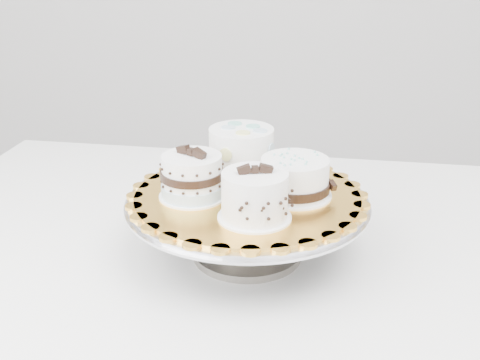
{
  "coord_description": "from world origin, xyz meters",
  "views": [
    {
      "loc": [
        -0.16,
        -0.7,
        1.23
      ],
      "look_at": [
        -0.15,
        0.15,
        0.88
      ],
      "focal_mm": 45.0,
      "sensor_mm": 36.0,
      "label": 1
    }
  ],
  "objects_px": {
    "cake_dots": "(241,151)",
    "cake_ribbon": "(295,179)",
    "cake_stand": "(247,216)",
    "cake_swirl": "(255,197)",
    "cake_banded": "(192,178)",
    "cake_board": "(247,196)",
    "table": "(254,276)"
  },
  "relations": [
    {
      "from": "cake_dots",
      "to": "cake_ribbon",
      "type": "distance_m",
      "value": 0.12
    },
    {
      "from": "cake_stand",
      "to": "cake_ribbon",
      "type": "bearing_deg",
      "value": -4.31
    },
    {
      "from": "cake_swirl",
      "to": "cake_dots",
      "type": "relative_size",
      "value": 0.76
    },
    {
      "from": "cake_swirl",
      "to": "cake_ribbon",
      "type": "xyz_separation_m",
      "value": [
        0.06,
        0.08,
        -0.0
      ]
    },
    {
      "from": "cake_banded",
      "to": "cake_dots",
      "type": "relative_size",
      "value": 0.93
    },
    {
      "from": "cake_stand",
      "to": "cake_swirl",
      "type": "height_order",
      "value": "cake_swirl"
    },
    {
      "from": "cake_board",
      "to": "cake_ribbon",
      "type": "relative_size",
      "value": 2.64
    },
    {
      "from": "cake_board",
      "to": "cake_dots",
      "type": "xyz_separation_m",
      "value": [
        -0.01,
        0.09,
        0.04
      ]
    },
    {
      "from": "table",
      "to": "cake_board",
      "type": "relative_size",
      "value": 4.08
    },
    {
      "from": "table",
      "to": "cake_banded",
      "type": "xyz_separation_m",
      "value": [
        -0.1,
        -0.06,
        0.21
      ]
    },
    {
      "from": "table",
      "to": "cake_dots",
      "type": "relative_size",
      "value": 10.3
    },
    {
      "from": "cake_stand",
      "to": "cake_banded",
      "type": "relative_size",
      "value": 2.96
    },
    {
      "from": "cake_board",
      "to": "cake_swirl",
      "type": "xyz_separation_m",
      "value": [
        0.01,
        -0.08,
        0.04
      ]
    },
    {
      "from": "cake_banded",
      "to": "cake_dots",
      "type": "xyz_separation_m",
      "value": [
        0.08,
        0.1,
        0.01
      ]
    },
    {
      "from": "cake_swirl",
      "to": "cake_banded",
      "type": "xyz_separation_m",
      "value": [
        -0.09,
        0.08,
        -0.0
      ]
    },
    {
      "from": "cake_swirl",
      "to": "cake_dots",
      "type": "bearing_deg",
      "value": 88.58
    },
    {
      "from": "table",
      "to": "cake_dots",
      "type": "xyz_separation_m",
      "value": [
        -0.02,
        0.04,
        0.22
      ]
    },
    {
      "from": "cake_swirl",
      "to": "cake_ribbon",
      "type": "height_order",
      "value": "cake_swirl"
    },
    {
      "from": "cake_banded",
      "to": "cake_dots",
      "type": "distance_m",
      "value": 0.12
    },
    {
      "from": "cake_stand",
      "to": "cake_ribbon",
      "type": "relative_size",
      "value": 2.88
    },
    {
      "from": "cake_ribbon",
      "to": "cake_banded",
      "type": "bearing_deg",
      "value": 161.66
    },
    {
      "from": "table",
      "to": "cake_swirl",
      "type": "xyz_separation_m",
      "value": [
        -0.01,
        -0.13,
        0.21
      ]
    },
    {
      "from": "table",
      "to": "cake_banded",
      "type": "distance_m",
      "value": 0.24
    },
    {
      "from": "table",
      "to": "cake_swirl",
      "type": "height_order",
      "value": "cake_swirl"
    },
    {
      "from": "cake_ribbon",
      "to": "cake_dots",
      "type": "bearing_deg",
      "value": 111.81
    },
    {
      "from": "cake_board",
      "to": "cake_swirl",
      "type": "distance_m",
      "value": 0.09
    },
    {
      "from": "table",
      "to": "cake_dots",
      "type": "height_order",
      "value": "cake_dots"
    },
    {
      "from": "cake_swirl",
      "to": "cake_banded",
      "type": "bearing_deg",
      "value": 133.81
    },
    {
      "from": "cake_swirl",
      "to": "cake_ribbon",
      "type": "distance_m",
      "value": 0.1
    },
    {
      "from": "cake_dots",
      "to": "cake_ribbon",
      "type": "bearing_deg",
      "value": -69.78
    },
    {
      "from": "cake_swirl",
      "to": "cake_banded",
      "type": "relative_size",
      "value": 0.82
    },
    {
      "from": "cake_dots",
      "to": "cake_swirl",
      "type": "bearing_deg",
      "value": -105.4
    }
  ]
}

